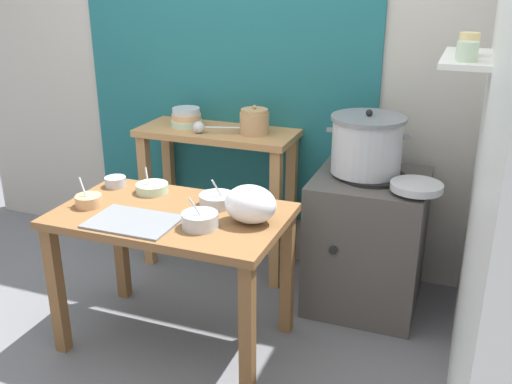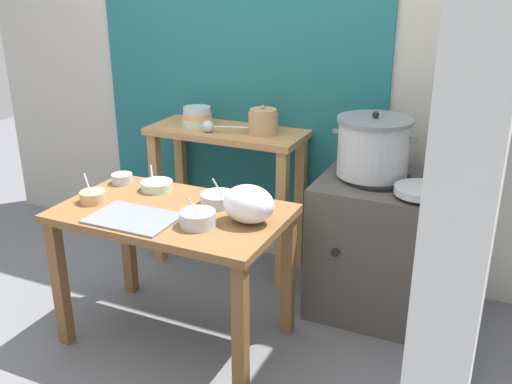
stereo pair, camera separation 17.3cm
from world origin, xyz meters
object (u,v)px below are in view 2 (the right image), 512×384
object	(u,v)px
prep_table	(173,231)
prep_bowl_1	(122,178)
clay_pot	(263,122)
plastic_bag	(249,204)
prep_bowl_0	(218,199)
wide_pan	(421,190)
prep_bowl_2	(93,196)
prep_bowl_3	(198,218)
stove_block	(372,244)
serving_tray	(133,218)
steamer_pot	(373,147)
bowl_stack_enamel	(197,117)
back_shelf_table	(227,164)
ladle	(210,126)
prep_bowl_4	(157,185)

from	to	relation	value
prep_table	prep_bowl_1	size ratio (longest dim) A/B	9.84
clay_pot	plastic_bag	world-z (taller)	clay_pot
plastic_bag	prep_bowl_0	size ratio (longest dim) A/B	1.39
wide_pan	prep_bowl_2	bearing A→B (deg)	-157.00
clay_pot	prep_bowl_3	xyz separation A→B (m)	(0.10, -0.95, -0.21)
stove_block	serving_tray	xyz separation A→B (m)	(-0.93, -0.88, 0.34)
clay_pot	serving_tray	world-z (taller)	clay_pot
serving_tray	plastic_bag	xyz separation A→B (m)	(0.50, 0.19, 0.08)
steamer_pot	clay_pot	bearing A→B (deg)	170.81
bowl_stack_enamel	prep_bowl_1	bearing A→B (deg)	-98.73
bowl_stack_enamel	stove_block	bearing A→B (deg)	-6.86
back_shelf_table	stove_block	bearing A→B (deg)	-7.70
stove_block	prep_bowl_2	xyz separation A→B (m)	(-1.24, -0.79, 0.37)
wide_pan	prep_bowl_2	world-z (taller)	prep_bowl_2
serving_tray	steamer_pot	bearing A→B (deg)	45.47
bowl_stack_enamel	serving_tray	world-z (taller)	bowl_stack_enamel
serving_tray	clay_pot	bearing A→B (deg)	78.36
ladle	prep_table	bearing A→B (deg)	-75.58
stove_block	prep_table	bearing A→B (deg)	-139.17
wide_pan	prep_table	bearing A→B (deg)	-152.70
wide_pan	prep_bowl_0	distance (m)	0.99
bowl_stack_enamel	prep_bowl_1	world-z (taller)	bowl_stack_enamel
stove_block	prep_bowl_0	world-z (taller)	prep_bowl_0
prep_bowl_0	prep_bowl_2	size ratio (longest dim) A/B	1.21
stove_block	back_shelf_table	bearing A→B (deg)	172.30
prep_bowl_0	prep_bowl_2	xyz separation A→B (m)	(-0.58, -0.23, -0.00)
stove_block	prep_bowl_0	xyz separation A→B (m)	(-0.65, -0.56, 0.37)
back_shelf_table	serving_tray	xyz separation A→B (m)	(0.03, -1.01, 0.05)
clay_pot	plastic_bag	xyz separation A→B (m)	(0.29, -0.82, -0.16)
ladle	prep_bowl_0	world-z (taller)	ladle
prep_table	plastic_bag	distance (m)	0.45
steamer_pot	serving_tray	xyz separation A→B (m)	(-0.89, -0.90, -0.21)
bowl_stack_enamel	prep_bowl_0	xyz separation A→B (m)	(0.52, -0.70, -0.20)
bowl_stack_enamel	serving_tray	xyz separation A→B (m)	(0.24, -1.02, -0.23)
ladle	clay_pot	bearing A→B (deg)	18.86
ladle	serving_tray	bearing A→B (deg)	-84.51
plastic_bag	wide_pan	bearing A→B (deg)	38.20
back_shelf_table	stove_block	size ratio (longest dim) A/B	1.23
steamer_pot	serving_tray	bearing A→B (deg)	-134.53
prep_table	prep_bowl_2	xyz separation A→B (m)	(-0.41, -0.08, 0.14)
bowl_stack_enamel	prep_bowl_0	world-z (taller)	bowl_stack_enamel
back_shelf_table	ladle	xyz separation A→B (m)	(-0.05, -0.10, 0.26)
back_shelf_table	clay_pot	bearing A→B (deg)	0.00
back_shelf_table	prep_table	bearing A→B (deg)	-80.84
clay_pot	prep_bowl_1	xyz separation A→B (m)	(-0.55, -0.64, -0.22)
stove_block	wide_pan	xyz separation A→B (m)	(0.25, -0.16, 0.41)
bowl_stack_enamel	prep_bowl_4	world-z (taller)	bowl_stack_enamel
serving_tray	wide_pan	world-z (taller)	wide_pan
back_shelf_table	wide_pan	xyz separation A→B (m)	(1.21, -0.29, 0.12)
ladle	serving_tray	world-z (taller)	ladle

